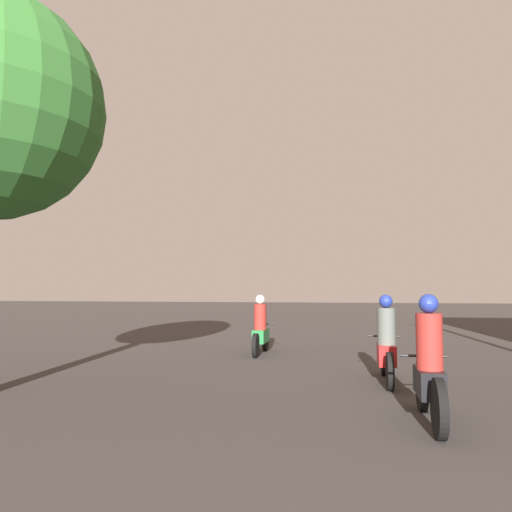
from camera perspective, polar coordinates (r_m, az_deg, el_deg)
The scene contains 3 objects.
motorcycle_black at distance 6.73m, azimuth 19.20°, elevation -12.37°, with size 0.60×2.03×1.61m.
motorcycle_red at distance 9.38m, azimuth 14.68°, elevation -10.03°, with size 0.60×2.11×1.57m.
motorcycle_green at distance 12.95m, azimuth 0.53°, elevation -8.50°, with size 0.60×2.05×1.51m.
Camera 1 is at (-0.01, 0.12, 1.68)m, focal length 35.00 mm.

